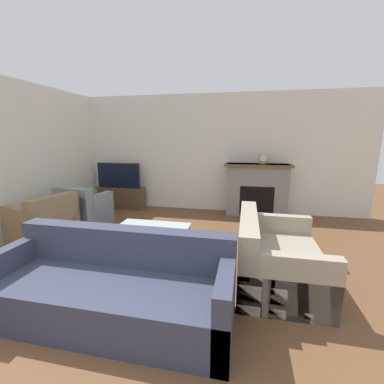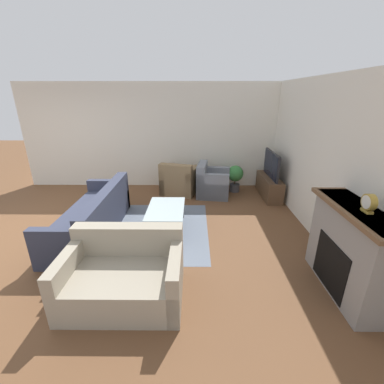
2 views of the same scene
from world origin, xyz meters
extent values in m
plane|color=brown|center=(0.00, 0.00, 0.00)|extent=(20.00, 20.00, 0.00)
cube|color=silver|center=(0.00, 5.20, 1.35)|extent=(8.04, 0.06, 2.70)
cube|color=silver|center=(-2.55, 2.59, 1.35)|extent=(0.06, 8.17, 2.70)
cube|color=slate|center=(0.02, 2.36, 0.00)|extent=(2.26, 1.87, 0.00)
cube|color=gray|center=(1.59, 4.97, 0.58)|extent=(1.31, 0.40, 1.16)
cube|color=black|center=(1.59, 4.76, 0.36)|extent=(0.72, 0.01, 0.65)
cube|color=brown|center=(1.59, 4.94, 1.14)|extent=(1.43, 0.46, 0.05)
cube|color=brown|center=(-1.72, 4.91, 0.25)|extent=(1.24, 0.37, 0.50)
cube|color=#232328|center=(-1.72, 4.91, 0.81)|extent=(1.10, 0.05, 0.62)
cube|color=black|center=(-1.72, 4.88, 0.81)|extent=(1.06, 0.01, 0.58)
cube|color=#33384C|center=(0.13, 1.16, 0.21)|extent=(2.31, 0.86, 0.42)
cube|color=#33384C|center=(0.13, 1.49, 0.62)|extent=(2.31, 0.20, 0.40)
cube|color=#33384C|center=(-0.96, 1.16, 0.33)|extent=(0.14, 0.86, 0.66)
cube|color=#33384C|center=(1.21, 1.16, 0.33)|extent=(0.14, 0.86, 0.66)
cube|color=#9E937F|center=(1.77, 2.18, 0.21)|extent=(0.95, 1.42, 0.42)
cube|color=#9E937F|center=(1.40, 2.18, 0.62)|extent=(0.20, 1.42, 0.40)
cube|color=#9E937F|center=(1.77, 1.54, 0.33)|extent=(0.95, 0.14, 0.66)
cube|color=#9E937F|center=(1.77, 2.82, 0.33)|extent=(0.95, 0.14, 0.66)
cube|color=#8C704C|center=(-1.96, 2.67, 0.21)|extent=(1.00, 1.01, 0.42)
cube|color=#8C704C|center=(-1.67, 2.59, 0.62)|extent=(0.41, 0.84, 0.40)
cube|color=#8C704C|center=(-1.87, 3.00, 0.33)|extent=(0.82, 0.35, 0.66)
cube|color=#8C704C|center=(-2.05, 2.34, 0.33)|extent=(0.82, 0.35, 0.66)
cube|color=gray|center=(-1.74, 3.52, 0.21)|extent=(0.88, 0.87, 0.42)
cube|color=gray|center=(-1.78, 3.24, 0.62)|extent=(0.80, 0.31, 0.40)
cube|color=gray|center=(-1.43, 3.48, 0.33)|extent=(0.25, 0.78, 0.66)
cube|color=gray|center=(-2.06, 3.56, 0.33)|extent=(0.25, 0.78, 0.66)
cylinder|color=#333338|center=(-0.47, 2.23, 0.21)|extent=(0.04, 0.04, 0.42)
cylinder|color=#333338|center=(0.51, 2.23, 0.21)|extent=(0.04, 0.04, 0.42)
cylinder|color=#333338|center=(-0.47, 2.81, 0.21)|extent=(0.04, 0.04, 0.42)
cylinder|color=#333338|center=(0.51, 2.81, 0.21)|extent=(0.04, 0.04, 0.42)
cube|color=silver|center=(0.02, 2.52, 0.43)|extent=(1.06, 0.67, 0.02)
cylinder|color=#47474C|center=(-2.05, 4.10, 0.10)|extent=(0.26, 0.26, 0.20)
cylinder|color=#4C3823|center=(-2.05, 4.10, 0.26)|extent=(0.03, 0.03, 0.12)
sphere|color=#387F3D|center=(-2.05, 4.10, 0.49)|extent=(0.41, 0.41, 0.41)
cube|color=#B79338|center=(1.69, 4.97, 1.18)|extent=(0.13, 0.07, 0.03)
cylinder|color=#B79338|center=(1.69, 4.97, 1.28)|extent=(0.19, 0.07, 0.19)
cylinder|color=white|center=(1.69, 4.93, 1.28)|extent=(0.15, 0.00, 0.15)
camera|label=1|loc=(1.34, -0.82, 1.74)|focal=24.00mm
camera|label=2|loc=(4.31, 3.04, 2.39)|focal=24.00mm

